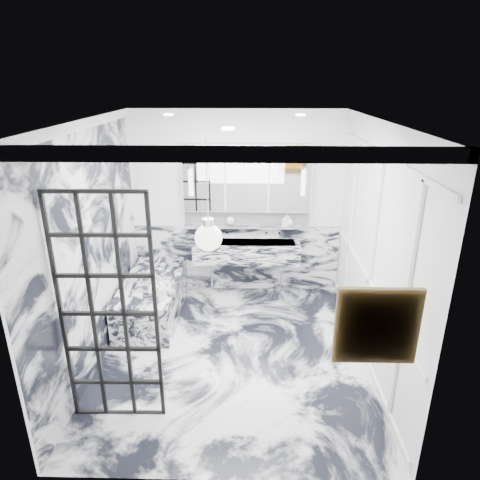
{
  "coord_description": "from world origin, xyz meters",
  "views": [
    {
      "loc": [
        0.2,
        -4.46,
        3.2
      ],
      "look_at": [
        0.08,
        0.5,
        1.31
      ],
      "focal_mm": 32.0,
      "sensor_mm": 36.0,
      "label": 1
    }
  ],
  "objects_px": {
    "mirror_cabinet": "(247,178)",
    "bathtub": "(153,298)",
    "trough_sink": "(246,251)",
    "crittall_door": "(108,314)"
  },
  "relations": [
    {
      "from": "crittall_door",
      "to": "bathtub",
      "type": "bearing_deg",
      "value": 91.23
    },
    {
      "from": "crittall_door",
      "to": "trough_sink",
      "type": "height_order",
      "value": "crittall_door"
    },
    {
      "from": "mirror_cabinet",
      "to": "bathtub",
      "type": "bearing_deg",
      "value": -147.94
    },
    {
      "from": "crittall_door",
      "to": "mirror_cabinet",
      "type": "xyz_separation_m",
      "value": [
        1.25,
        2.77,
        0.66
      ]
    },
    {
      "from": "bathtub",
      "to": "trough_sink",
      "type": "bearing_deg",
      "value": 26.48
    },
    {
      "from": "trough_sink",
      "to": "bathtub",
      "type": "bearing_deg",
      "value": -153.52
    },
    {
      "from": "crittall_door",
      "to": "mirror_cabinet",
      "type": "relative_size",
      "value": 1.22
    },
    {
      "from": "mirror_cabinet",
      "to": "trough_sink",
      "type": "bearing_deg",
      "value": -90.0
    },
    {
      "from": "mirror_cabinet",
      "to": "bathtub",
      "type": "xyz_separation_m",
      "value": [
        -1.32,
        -0.83,
        -1.54
      ]
    },
    {
      "from": "trough_sink",
      "to": "bathtub",
      "type": "height_order",
      "value": "trough_sink"
    }
  ]
}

